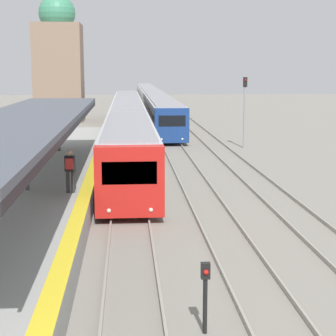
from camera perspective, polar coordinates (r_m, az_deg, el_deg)
platform_canopy at (r=22.52m, az=-14.27°, el=4.80°), size 4.00×26.98×2.92m
person_on_platform at (r=21.90m, az=-9.93°, el=0.02°), size 0.40×0.40×1.66m
train_near at (r=45.72m, az=-4.13°, el=4.94°), size 2.63×50.34×3.06m
train_far at (r=74.90m, az=-1.65°, el=6.92°), size 2.61×66.36×2.98m
signal_post_near at (r=12.56m, az=3.81°, el=-12.21°), size 0.20×0.21×1.63m
signal_mast_far at (r=41.47m, az=7.80°, el=6.47°), size 0.28×0.29×5.16m
distant_domed_building at (r=63.23m, az=-11.05°, el=10.47°), size 5.09×5.09×13.57m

